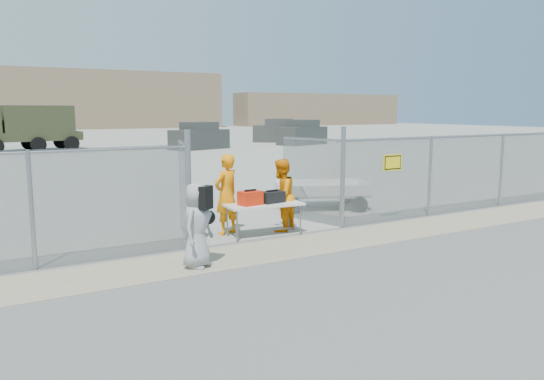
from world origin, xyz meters
TOP-DOWN VIEW (x-y plane):
  - ground at (0.00, 0.00)m, footprint 160.00×160.00m
  - tarmac_inside at (0.00, 42.00)m, footprint 160.00×80.00m
  - dirt_strip at (0.00, 1.00)m, footprint 44.00×1.60m
  - distant_hills at (5.00, 78.00)m, footprint 140.00×6.00m
  - chain_link_fence at (0.00, 2.00)m, footprint 40.00×0.20m
  - folding_table at (-0.09, 2.21)m, footprint 1.84×0.88m
  - orange_bag at (-0.44, 2.22)m, footprint 0.55×0.41m
  - black_duffel at (0.15, 2.23)m, footprint 0.58×0.39m
  - security_worker_left at (-0.77, 2.79)m, footprint 0.81×0.68m
  - security_worker_right at (0.51, 2.45)m, footprint 1.07×1.02m
  - visitor at (-2.36, 0.67)m, footprint 0.92×0.88m
  - utility_trailer at (3.10, 4.40)m, footprint 3.89×3.04m
  - military_truck at (-1.88, 33.17)m, footprint 7.02×3.38m
  - parked_vehicle_near at (9.22, 28.69)m, footprint 4.75×3.17m
  - parked_vehicle_mid at (18.91, 33.28)m, footprint 4.89×4.40m
  - parked_vehicle_far at (18.77, 29.26)m, footprint 4.94×3.44m

SIDE VIEW (x-z plane):
  - ground at x=0.00m, z-range 0.00..0.00m
  - tarmac_inside at x=0.00m, z-range 0.00..0.01m
  - dirt_strip at x=0.00m, z-range 0.00..0.01m
  - folding_table at x=-0.09m, z-range 0.00..0.76m
  - utility_trailer at x=3.10m, z-range 0.00..0.84m
  - visitor at x=-2.36m, z-range 0.00..1.59m
  - security_worker_right at x=0.51m, z-range 0.00..1.75m
  - black_duffel at x=0.15m, z-range 0.76..1.02m
  - orange_bag at x=-0.44m, z-range 0.76..1.08m
  - security_worker_left at x=-0.77m, z-range 0.00..1.90m
  - parked_vehicle_near at x=9.22m, z-range 0.00..1.97m
  - parked_vehicle_far at x=18.77m, z-range 0.00..2.04m
  - parked_vehicle_mid at x=18.91m, z-range 0.00..2.07m
  - chain_link_fence at x=0.00m, z-range 0.00..2.20m
  - military_truck at x=-1.88m, z-range 0.00..3.22m
  - distant_hills at x=5.00m, z-range 0.00..9.00m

